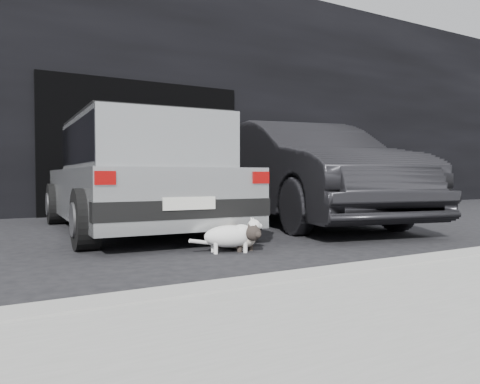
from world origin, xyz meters
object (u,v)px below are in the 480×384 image
silver_hatchback (137,170)px  second_car (302,172)px  cat_siamese (238,237)px  cat_white (233,235)px

silver_hatchback → second_car: (2.58, -0.21, -0.02)m
silver_hatchback → cat_siamese: size_ratio=4.93×
cat_siamese → cat_white: bearing=32.5°
silver_hatchback → second_car: bearing=-1.7°
cat_siamese → cat_white: (-0.12, -0.10, 0.03)m
silver_hatchback → cat_white: (0.26, -2.13, -0.65)m
second_car → cat_siamese: bearing=-129.0°
cat_siamese → cat_white: size_ratio=1.17×
silver_hatchback → second_car: 2.58m
cat_white → silver_hatchback: bearing=-158.3°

